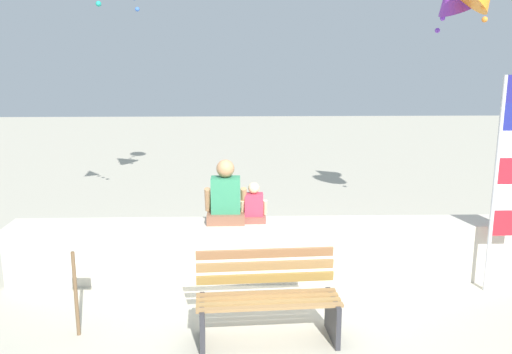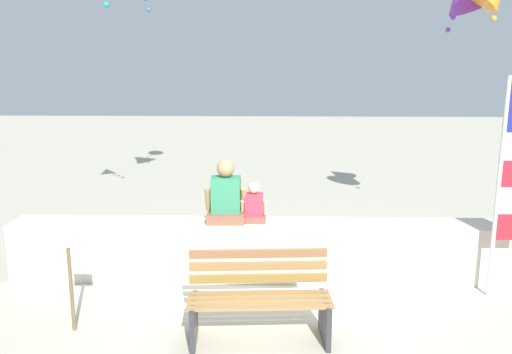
{
  "view_description": "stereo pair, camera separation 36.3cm",
  "coord_description": "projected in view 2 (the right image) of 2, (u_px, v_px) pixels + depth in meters",
  "views": [
    {
      "loc": [
        -0.4,
        -5.75,
        2.88
      ],
      "look_at": [
        -0.21,
        0.99,
        1.36
      ],
      "focal_mm": 38.27,
      "sensor_mm": 36.0,
      "label": 1
    },
    {
      "loc": [
        -0.04,
        -5.75,
        2.88
      ],
      "look_at": [
        -0.21,
        0.99,
        1.36
      ],
      "focal_mm": 38.27,
      "sensor_mm": 36.0,
      "label": 2
    }
  ],
  "objects": [
    {
      "name": "ground_plane",
      "position": [
        272.0,
        312.0,
        6.24
      ],
      "size": [
        40.0,
        40.0,
        0.0
      ],
      "primitive_type": "plane",
      "color": "#B0AB97"
    },
    {
      "name": "seawall_ledge",
      "position": [
        272.0,
        250.0,
        7.12
      ],
      "size": [
        6.77,
        0.53,
        0.76
      ],
      "primitive_type": "cube",
      "color": "beige",
      "rests_on": "ground"
    },
    {
      "name": "park_bench",
      "position": [
        259.0,
        301.0,
        5.59
      ],
      "size": [
        1.49,
        0.7,
        0.88
      ],
      "color": "olive",
      "rests_on": "ground"
    },
    {
      "name": "person_adult",
      "position": [
        226.0,
        198.0,
        7.01
      ],
      "size": [
        0.54,
        0.39,
        0.82
      ],
      "color": "brown",
      "rests_on": "seawall_ledge"
    },
    {
      "name": "person_child",
      "position": [
        254.0,
        206.0,
        7.03
      ],
      "size": [
        0.34,
        0.25,
        0.52
      ],
      "color": "brown",
      "rests_on": "seawall_ledge"
    },
    {
      "name": "flag_banner",
      "position": [
        510.0,
        172.0,
        6.32
      ],
      "size": [
        0.38,
        0.05,
        2.65
      ],
      "color": "#B7B7BC",
      "rests_on": "ground"
    },
    {
      "name": "sign_post",
      "position": [
        70.0,
        271.0,
        5.68
      ],
      "size": [
        0.24,
        0.04,
        1.11
      ],
      "color": "brown",
      "rests_on": "ground"
    }
  ]
}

